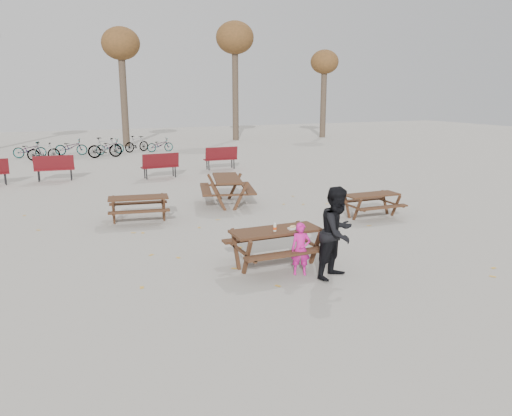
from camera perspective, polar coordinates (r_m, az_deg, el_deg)
name	(u,v)px	position (r m, az deg, el deg)	size (l,w,h in m)	color
ground	(276,266)	(10.22, 2.24, -6.65)	(80.00, 80.00, 0.00)	gray
main_picnic_table	(276,238)	(10.03, 2.27, -3.50)	(1.80, 1.45, 0.78)	#361F13
food_tray	(293,229)	(10.00, 4.21, -2.35)	(0.18, 0.11, 0.04)	white
bread_roll	(293,226)	(9.99, 4.22, -2.12)	(0.14, 0.06, 0.05)	tan
soda_bottle	(275,228)	(9.84, 2.17, -2.25)	(0.07, 0.07, 0.17)	silver
child	(301,249)	(9.64, 5.13, -4.69)	(0.37, 0.25, 1.03)	#D61A8E
adult	(337,233)	(9.49, 9.29, -2.80)	(0.86, 0.67, 1.76)	black
picnic_table_east	(371,205)	(14.42, 13.06, 0.29)	(1.54, 1.24, 0.66)	#361F13
picnic_table_north	(139,209)	(13.94, -13.24, -0.12)	(1.59, 1.28, 0.68)	#361F13
picnic_table_far	(227,191)	(15.63, -3.33, 1.97)	(1.99, 1.61, 0.86)	#361F13
park_bench_row	(112,165)	(21.26, -16.17, 4.69)	(11.00, 1.79, 1.03)	maroon
bicycle_row	(93,147)	(29.12, -18.13, 6.63)	(8.67, 2.73, 1.08)	black
tree_row	(118,47)	(34.29, -15.54, 17.29)	(32.17, 3.52, 8.26)	#382B21
fallen_leaves	(251,232)	(12.58, -0.63, -2.79)	(11.00, 11.00, 0.01)	gold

